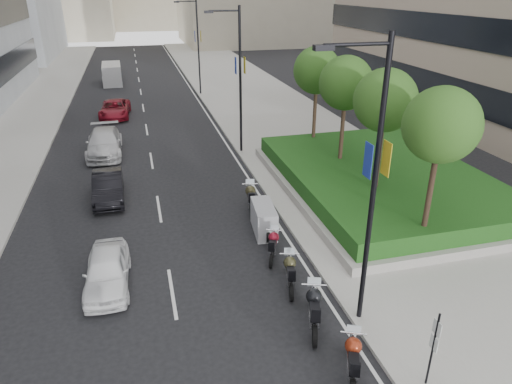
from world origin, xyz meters
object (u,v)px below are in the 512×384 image
object	(u,v)px
lamp_post_2	(196,42)
motorcycle_1	(353,359)
car_b	(108,187)
motorcycle_6	(251,198)
car_d	(115,109)
motorcycle_2	(314,309)
lamp_post_0	(370,178)
motorcycle_5	(264,219)
motorcycle_4	(273,245)
motorcycle_3	(290,272)
car_c	(104,143)
parking_sign	(433,346)
car_a	(107,270)
delivery_van	(112,75)
lamp_post_1	(238,74)

from	to	relation	value
lamp_post_2	motorcycle_1	distance (m)	37.40
car_b	motorcycle_6	bearing A→B (deg)	-25.84
car_d	motorcycle_2	bearing A→B (deg)	-72.65
lamp_post_0	motorcycle_5	bearing A→B (deg)	101.34
motorcycle_6	car_b	distance (m)	7.39
motorcycle_4	motorcycle_3	bearing A→B (deg)	-156.72
motorcycle_6	car_b	world-z (taller)	car_b
car_c	motorcycle_3	bearing A→B (deg)	-66.85
car_c	parking_sign	bearing A→B (deg)	-67.16
motorcycle_3	car_c	world-z (taller)	car_c
motorcycle_1	car_a	xyz separation A→B (m)	(-6.71, 6.15, 0.06)
car_d	delivery_van	distance (m)	14.63
parking_sign	car_b	bearing A→B (deg)	120.41
lamp_post_1	delivery_van	size ratio (longest dim) A/B	1.74
motorcycle_1	motorcycle_3	size ratio (longest dim) A/B	0.98
motorcycle_5	motorcycle_2	bearing A→B (deg)	-175.30
motorcycle_1	car_c	size ratio (longest dim) A/B	0.39
motorcycle_1	motorcycle_2	world-z (taller)	motorcycle_2
motorcycle_2	motorcycle_4	world-z (taller)	motorcycle_2
motorcycle_4	delivery_van	world-z (taller)	delivery_van
lamp_post_1	car_a	bearing A→B (deg)	-121.14
lamp_post_0	lamp_post_2	bearing A→B (deg)	90.00
car_a	motorcycle_6	bearing A→B (deg)	37.27
car_b	car_c	distance (m)	7.25
car_c	car_b	bearing A→B (deg)	-86.11
parking_sign	motorcycle_6	bearing A→B (deg)	99.49
car_a	car_b	size ratio (longest dim) A/B	0.92
motorcycle_5	car_a	distance (m)	6.96
motorcycle_4	car_d	xyz separation A→B (m)	(-6.49, 24.01, 0.15)
car_d	motorcycle_3	bearing A→B (deg)	-71.69
car_d	delivery_van	bearing A→B (deg)	96.21
motorcycle_2	motorcycle_5	bearing A→B (deg)	18.05
motorcycle_3	motorcycle_5	xyz separation A→B (m)	(0.16, 4.09, 0.07)
lamp_post_1	motorcycle_6	world-z (taller)	lamp_post_1
motorcycle_4	car_a	xyz separation A→B (m)	(-6.36, -0.33, 0.12)
motorcycle_2	car_a	xyz separation A→B (m)	(-6.44, 3.91, 0.01)
lamp_post_2	motorcycle_5	size ratio (longest dim) A/B	3.97
parking_sign	car_d	xyz separation A→B (m)	(-8.62, 31.38, -0.77)
motorcycle_2	car_d	distance (m)	29.01
lamp_post_1	car_c	world-z (taller)	lamp_post_1
motorcycle_1	car_c	xyz separation A→B (m)	(-7.34, 21.12, 0.18)
parking_sign	motorcycle_4	xyz separation A→B (m)	(-2.13, 7.37, -0.92)
lamp_post_0	lamp_post_2	world-z (taller)	same
motorcycle_3	car_c	distance (m)	18.09
motorcycle_6	car_a	size ratio (longest dim) A/B	0.61
lamp_post_1	car_d	world-z (taller)	lamp_post_1
motorcycle_1	delivery_van	bearing A→B (deg)	33.13
lamp_post_0	car_d	xyz separation A→B (m)	(-7.97, 28.38, -4.38)
car_a	motorcycle_3	bearing A→B (deg)	-13.18
motorcycle_1	motorcycle_5	bearing A→B (deg)	24.99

